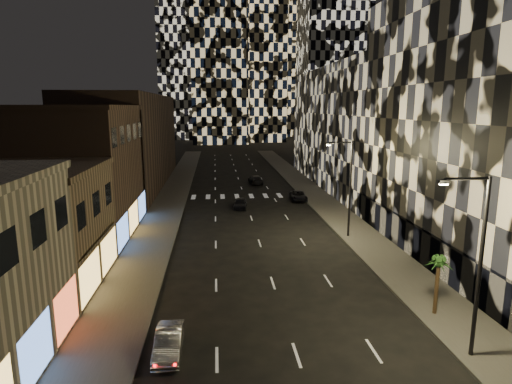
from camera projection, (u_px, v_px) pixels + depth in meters
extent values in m
cube|color=#47443F|center=(171.00, 197.00, 58.61)|extent=(4.00, 120.00, 0.15)
cube|color=#47443F|center=(314.00, 194.00, 60.47)|extent=(4.00, 120.00, 0.15)
cube|color=#4C4C47|center=(187.00, 197.00, 58.80)|extent=(0.20, 120.00, 0.15)
cube|color=#4C4C47|center=(300.00, 194.00, 60.28)|extent=(0.20, 120.00, 0.15)
cube|color=brown|center=(22.00, 231.00, 28.88)|extent=(10.00, 10.00, 8.00)
cube|color=#4C372B|center=(78.00, 174.00, 40.68)|extent=(10.00, 15.00, 12.00)
cube|color=#4C372B|center=(130.00, 141.00, 66.35)|extent=(10.00, 40.00, 14.00)
cube|color=#383838|center=(412.00, 238.00, 35.52)|extent=(0.60, 25.00, 3.00)
cube|color=#232326|center=(369.00, 128.00, 66.48)|extent=(16.00, 40.00, 18.00)
cylinder|color=black|center=(480.00, 269.00, 20.40)|extent=(0.20, 0.20, 9.00)
cylinder|color=black|center=(467.00, 179.00, 19.43)|extent=(2.20, 0.14, 0.14)
cube|color=black|center=(444.00, 182.00, 19.35)|extent=(0.50, 0.25, 0.18)
cube|color=#FFEAB2|center=(443.00, 184.00, 19.38)|extent=(0.35, 0.18, 0.06)
cylinder|color=black|center=(350.00, 190.00, 39.92)|extent=(0.20, 0.20, 9.00)
cylinder|color=black|center=(340.00, 142.00, 38.95)|extent=(2.20, 0.14, 0.14)
cube|color=black|center=(329.00, 144.00, 38.87)|extent=(0.50, 0.25, 0.18)
cube|color=#FFEAB2|center=(328.00, 145.00, 38.90)|extent=(0.35, 0.18, 0.06)
imported|color=gray|center=(169.00, 342.00, 21.49)|extent=(1.31, 3.77, 1.24)
imported|color=black|center=(240.00, 203.00, 52.23)|extent=(1.94, 3.92, 1.29)
imported|color=black|center=(256.00, 180.00, 68.92)|extent=(2.27, 4.85, 1.37)
imported|color=black|center=(298.00, 196.00, 56.72)|extent=(2.36, 4.60, 1.24)
cylinder|color=#47331E|center=(436.00, 289.00, 25.26)|extent=(0.23, 0.23, 3.09)
sphere|color=#1E4518|center=(439.00, 262.00, 24.93)|extent=(0.68, 0.68, 0.68)
cone|color=#1E4518|center=(442.00, 262.00, 25.00)|extent=(1.36, 0.47, 0.82)
cone|color=#1E4518|center=(439.00, 261.00, 25.15)|extent=(0.90, 1.30, 0.82)
cone|color=#1E4518|center=(435.00, 261.00, 25.15)|extent=(0.74, 1.35, 0.82)
cone|color=#1E4518|center=(434.00, 262.00, 24.99)|extent=(1.36, 0.65, 0.82)
cone|color=#1E4518|center=(437.00, 263.00, 24.79)|extent=(1.26, 0.98, 0.82)
cone|color=#1E4518|center=(441.00, 264.00, 24.70)|extent=(0.37, 1.36, 0.82)
cone|color=#1E4518|center=(443.00, 263.00, 24.80)|extent=(1.17, 1.11, 0.82)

